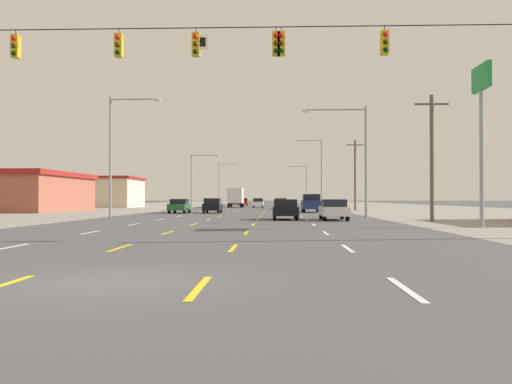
% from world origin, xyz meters
% --- Properties ---
extents(ground_plane, '(572.00, 572.00, 0.00)m').
position_xyz_m(ground_plane, '(0.00, 66.00, 0.00)').
color(ground_plane, '#4C4C4F').
extents(lot_apron_left, '(28.00, 440.00, 0.01)m').
position_xyz_m(lot_apron_left, '(-24.75, 66.00, 0.00)').
color(lot_apron_left, gray).
rests_on(lot_apron_left, ground).
extents(lot_apron_right, '(28.00, 440.00, 0.01)m').
position_xyz_m(lot_apron_right, '(24.75, 66.00, 0.00)').
color(lot_apron_right, gray).
rests_on(lot_apron_right, ground).
extents(lane_markings, '(10.64, 227.60, 0.01)m').
position_xyz_m(lane_markings, '(0.00, 104.50, 0.01)').
color(lane_markings, white).
rests_on(lane_markings, ground).
extents(signal_span_wire, '(27.44, 0.53, 9.28)m').
position_xyz_m(signal_span_wire, '(0.16, 11.80, 5.68)').
color(signal_span_wire, brown).
rests_on(signal_span_wire, ground).
extents(sedan_far_right_nearest, '(1.80, 4.50, 1.46)m').
position_xyz_m(sedan_far_right_nearest, '(7.13, 29.02, 0.76)').
color(sedan_far_right_nearest, white).
rests_on(sedan_far_right_nearest, ground).
extents(sedan_inner_right_near, '(1.80, 4.50, 1.46)m').
position_xyz_m(sedan_inner_right_near, '(3.75, 29.76, 0.76)').
color(sedan_inner_right_near, black).
rests_on(sedan_inner_right_near, ground).
extents(sedan_far_left_mid, '(1.80, 4.50, 1.46)m').
position_xyz_m(sedan_far_left_mid, '(-6.88, 46.70, 0.76)').
color(sedan_far_left_mid, '#235B2D').
rests_on(sedan_far_left_mid, ground).
extents(hatchback_inner_left_midfar, '(1.72, 3.90, 1.54)m').
position_xyz_m(hatchback_inner_left_midfar, '(-3.47, 46.84, 0.78)').
color(hatchback_inner_left_midfar, black).
rests_on(hatchback_inner_left_midfar, ground).
extents(suv_far_right_far, '(1.98, 4.90, 1.98)m').
position_xyz_m(suv_far_right_far, '(6.89, 50.38, 1.03)').
color(suv_far_right_far, navy).
rests_on(suv_far_right_far, ground).
extents(hatchback_inner_right_farther, '(1.72, 3.90, 1.54)m').
position_xyz_m(hatchback_inner_right_farther, '(3.73, 67.72, 0.78)').
color(hatchback_inner_right_farther, black).
rests_on(hatchback_inner_right_farther, ground).
extents(sedan_far_left_farthest, '(1.80, 4.50, 1.46)m').
position_xyz_m(sedan_far_left_farthest, '(-7.23, 77.80, 0.76)').
color(sedan_far_left_farthest, white).
rests_on(sedan_far_left_farthest, ground).
extents(hatchback_center_turn_distant_a, '(1.72, 3.90, 1.54)m').
position_xyz_m(hatchback_center_turn_distant_a, '(0.13, 81.61, 0.78)').
color(hatchback_center_turn_distant_a, white).
rests_on(hatchback_center_turn_distant_a, ground).
extents(box_truck_inner_left_distant_b, '(2.40, 7.20, 3.23)m').
position_xyz_m(box_truck_inner_left_distant_b, '(-3.66, 82.84, 1.84)').
color(box_truck_inner_left_distant_b, red).
rests_on(box_truck_inner_left_distant_b, ground).
extents(hatchback_inner_left_distant_c, '(1.72, 3.90, 1.54)m').
position_xyz_m(hatchback_inner_left_distant_c, '(-3.69, 105.97, 0.78)').
color(hatchback_inner_left_distant_c, red).
rests_on(hatchback_inner_left_distant_c, ground).
extents(storefront_left_row_1, '(13.60, 18.10, 4.56)m').
position_xyz_m(storefront_left_row_1, '(-27.43, 53.77, 2.30)').
color(storefront_left_row_1, '#A35642').
rests_on(storefront_left_row_1, ground).
extents(storefront_left_row_2, '(12.02, 12.26, 5.14)m').
position_xyz_m(storefront_left_row_2, '(-26.33, 83.06, 2.59)').
color(storefront_left_row_2, beige).
rests_on(storefront_left_row_2, ground).
extents(pole_sign_right_row_0, '(0.24, 2.25, 8.51)m').
position_xyz_m(pole_sign_right_row_0, '(13.81, 19.26, 6.46)').
color(pole_sign_right_row_0, gray).
rests_on(pole_sign_right_row_0, ground).
extents(streetlight_left_row_0, '(4.08, 0.26, 9.70)m').
position_xyz_m(streetlight_left_row_0, '(-9.74, 33.67, 5.62)').
color(streetlight_left_row_0, gray).
rests_on(streetlight_left_row_0, ground).
extents(streetlight_right_row_0, '(5.09, 0.26, 8.78)m').
position_xyz_m(streetlight_right_row_0, '(9.53, 33.67, 5.25)').
color(streetlight_right_row_0, gray).
rests_on(streetlight_right_row_0, ground).
extents(streetlight_left_row_1, '(4.34, 0.26, 8.51)m').
position_xyz_m(streetlight_left_row_1, '(-9.65, 75.86, 5.02)').
color(streetlight_left_row_1, gray).
rests_on(streetlight_left_row_1, ground).
extents(streetlight_right_row_1, '(4.12, 0.26, 10.76)m').
position_xyz_m(streetlight_right_row_1, '(9.77, 75.86, 6.16)').
color(streetlight_right_row_1, gray).
rests_on(streetlight_right_row_1, ground).
extents(streetlight_left_row_2, '(4.27, 0.26, 9.74)m').
position_xyz_m(streetlight_left_row_2, '(-9.71, 118.06, 5.66)').
color(streetlight_left_row_2, gray).
rests_on(streetlight_left_row_2, ground).
extents(streetlight_right_row_2, '(4.78, 0.26, 9.17)m').
position_xyz_m(streetlight_right_row_2, '(9.60, 118.06, 5.42)').
color(streetlight_right_row_2, gray).
rests_on(streetlight_right_row_2, ground).
extents(utility_pole_right_row_0, '(2.20, 0.26, 8.31)m').
position_xyz_m(utility_pole_right_row_0, '(13.29, 26.58, 4.35)').
color(utility_pole_right_row_0, brown).
rests_on(utility_pole_right_row_0, ground).
extents(utility_pole_right_row_1, '(2.20, 0.26, 8.83)m').
position_xyz_m(utility_pole_right_row_1, '(13.02, 59.69, 4.61)').
color(utility_pole_right_row_1, brown).
rests_on(utility_pole_right_row_1, ground).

